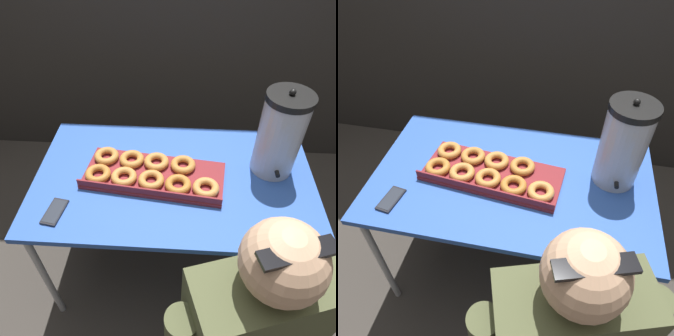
# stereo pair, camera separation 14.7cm
# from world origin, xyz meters

# --- Properties ---
(ground_plane) EXTENTS (12.00, 12.00, 0.00)m
(ground_plane) POSITION_xyz_m (0.00, 0.00, 0.00)
(ground_plane) COLOR #3D3833
(folding_table) EXTENTS (1.29, 0.75, 0.76)m
(folding_table) POSITION_xyz_m (0.00, 0.00, 0.71)
(folding_table) COLOR #2D56B2
(folding_table) RESTS_ON ground
(donut_box) EXTENTS (0.67, 0.34, 0.05)m
(donut_box) POSITION_xyz_m (-0.11, -0.00, 0.78)
(donut_box) COLOR maroon
(donut_box) RESTS_ON folding_table
(coffee_urn) EXTENTS (0.20, 0.22, 0.42)m
(coffee_urn) POSITION_xyz_m (0.46, 0.10, 0.96)
(coffee_urn) COLOR #B7B7BC
(coffee_urn) RESTS_ON folding_table
(cell_phone) EXTENTS (0.09, 0.15, 0.01)m
(cell_phone) POSITION_xyz_m (-0.49, -0.23, 0.76)
(cell_phone) COLOR black
(cell_phone) RESTS_ON folding_table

